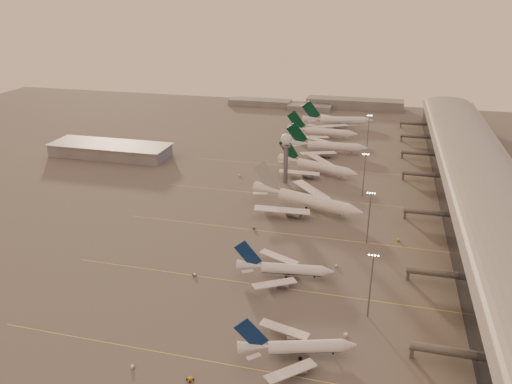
# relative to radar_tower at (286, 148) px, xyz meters

# --- Properties ---
(ground) EXTENTS (700.00, 700.00, 0.00)m
(ground) POSITION_rel_radar_tower_xyz_m (-5.00, -120.00, -20.95)
(ground) COLOR #595656
(ground) RESTS_ON ground
(taxiway_markings) EXTENTS (180.00, 185.25, 0.02)m
(taxiway_markings) POSITION_rel_radar_tower_xyz_m (25.00, -64.00, -20.94)
(taxiway_markings) COLOR #EDDE53
(taxiway_markings) RESTS_ON ground
(terminal) EXTENTS (57.00, 362.00, 23.04)m
(terminal) POSITION_rel_radar_tower_xyz_m (102.88, -9.91, -10.43)
(terminal) COLOR black
(terminal) RESTS_ON ground
(hangar) EXTENTS (82.00, 27.00, 8.50)m
(hangar) POSITION_rel_radar_tower_xyz_m (-125.00, 20.00, -16.63)
(hangar) COLOR slate
(hangar) RESTS_ON ground
(radar_tower) EXTENTS (6.40, 6.40, 31.10)m
(radar_tower) POSITION_rel_radar_tower_xyz_m (0.00, 0.00, 0.00)
(radar_tower) COLOR slate
(radar_tower) RESTS_ON ground
(mast_a) EXTENTS (3.60, 0.56, 25.00)m
(mast_a) POSITION_rel_radar_tower_xyz_m (53.00, -120.00, -7.21)
(mast_a) COLOR slate
(mast_a) RESTS_ON ground
(mast_b) EXTENTS (3.60, 0.56, 25.00)m
(mast_b) POSITION_rel_radar_tower_xyz_m (50.00, -65.00, -7.21)
(mast_b) COLOR slate
(mast_b) RESTS_ON ground
(mast_c) EXTENTS (3.60, 0.56, 25.00)m
(mast_c) POSITION_rel_radar_tower_xyz_m (45.00, -10.00, -7.21)
(mast_c) COLOR slate
(mast_c) RESTS_ON ground
(mast_d) EXTENTS (3.60, 0.56, 25.00)m
(mast_d) POSITION_rel_radar_tower_xyz_m (43.00, 80.00, -7.21)
(mast_d) COLOR slate
(mast_d) RESTS_ON ground
(distant_horizon) EXTENTS (165.00, 37.50, 9.00)m
(distant_horizon) POSITION_rel_radar_tower_xyz_m (-2.38, 205.14, -17.06)
(distant_horizon) COLOR slate
(distant_horizon) RESTS_ON ground
(narrowbody_near) EXTENTS (36.68, 28.83, 14.76)m
(narrowbody_near) POSITION_rel_radar_tower_xyz_m (32.82, -146.29, -17.96)
(narrowbody_near) COLOR white
(narrowbody_near) RESTS_ON ground
(narrowbody_mid) EXTENTS (39.07, 31.01, 15.29)m
(narrowbody_mid) POSITION_rel_radar_tower_xyz_m (20.11, -102.21, -17.85)
(narrowbody_mid) COLOR white
(narrowbody_mid) RESTS_ON ground
(widebody_white) EXTENTS (60.36, 47.61, 22.01)m
(widebody_white) POSITION_rel_radar_tower_xyz_m (17.94, -35.11, -17.13)
(widebody_white) COLOR white
(widebody_white) RESTS_ON ground
(greentail_a) EXTENTS (52.09, 41.33, 19.77)m
(greentail_a) POSITION_rel_radar_tower_xyz_m (15.86, 20.08, -17.46)
(greentail_a) COLOR white
(greentail_a) RESTS_ON ground
(greentail_b) EXTENTS (56.50, 45.58, 20.51)m
(greentail_b) POSITION_rel_radar_tower_xyz_m (16.81, 63.66, -17.33)
(greentail_b) COLOR white
(greentail_b) RESTS_ON ground
(greentail_c) EXTENTS (54.45, 43.91, 19.77)m
(greentail_c) POSITION_rel_radar_tower_xyz_m (8.60, 100.78, -17.46)
(greentail_c) COLOR white
(greentail_c) RESTS_ON ground
(greentail_d) EXTENTS (58.10, 46.47, 21.34)m
(greentail_d) POSITION_rel_radar_tower_xyz_m (16.45, 138.59, -17.18)
(greentail_d) COLOR white
(greentail_d) RESTS_ON ground
(gsv_truck_a) EXTENTS (4.97, 3.23, 1.89)m
(gsv_truck_a) POSITION_rel_radar_tower_xyz_m (-13.58, -163.45, -19.99)
(gsv_truck_a) COLOR silver
(gsv_truck_a) RESTS_ON ground
(gsv_tug_near) EXTENTS (3.99, 4.41, 1.08)m
(gsv_tug_near) POSITION_rel_radar_tower_xyz_m (4.73, -164.12, -20.39)
(gsv_tug_near) COLOR orange
(gsv_tug_near) RESTS_ON ground
(gsv_catering_a) EXTENTS (5.84, 3.92, 4.41)m
(gsv_catering_a) POSITION_rel_radar_tower_xyz_m (46.79, -132.81, -18.75)
(gsv_catering_a) COLOR silver
(gsv_catering_a) RESTS_ON ground
(gsv_tug_mid) EXTENTS (3.44, 3.38, 0.86)m
(gsv_tug_mid) POSITION_rel_radar_tower_xyz_m (-14.55, -110.21, -20.51)
(gsv_tug_mid) COLOR silver
(gsv_tug_mid) RESTS_ON ground
(gsv_truck_b) EXTENTS (5.01, 1.99, 2.01)m
(gsv_truck_b) POSITION_rel_radar_tower_xyz_m (39.35, -89.52, -19.93)
(gsv_truck_b) COLOR silver
(gsv_truck_b) RESTS_ON ground
(gsv_truck_c) EXTENTS (6.56, 3.45, 2.52)m
(gsv_truck_c) POSITION_rel_radar_tower_xyz_m (-1.91, -64.04, -19.67)
(gsv_truck_c) COLOR #5D6062
(gsv_truck_c) RESTS_ON ground
(gsv_catering_b) EXTENTS (5.15, 2.88, 4.01)m
(gsv_catering_b) POSITION_rel_radar_tower_xyz_m (63.77, -59.63, -18.94)
(gsv_catering_b) COLOR orange
(gsv_catering_b) RESTS_ON ground
(gsv_tug_far) EXTENTS (3.69, 3.83, 0.95)m
(gsv_tug_far) POSITION_rel_radar_tower_xyz_m (16.76, -25.21, -20.46)
(gsv_tug_far) COLOR silver
(gsv_tug_far) RESTS_ON ground
(gsv_truck_d) EXTENTS (3.94, 5.66, 2.16)m
(gsv_truck_d) POSITION_rel_radar_tower_xyz_m (-28.77, 3.81, -19.85)
(gsv_truck_d) COLOR silver
(gsv_truck_d) RESTS_ON ground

